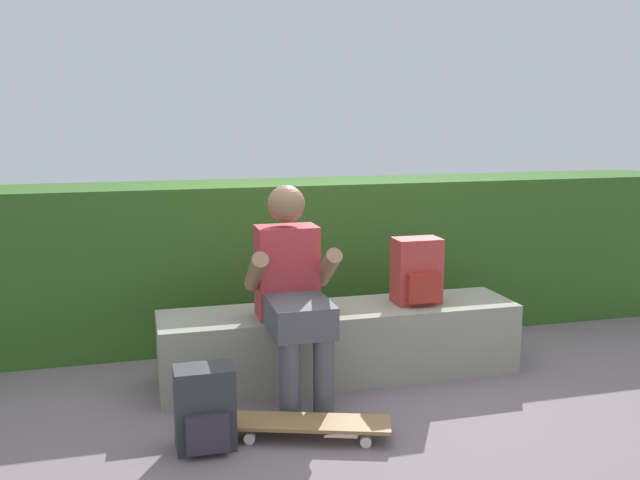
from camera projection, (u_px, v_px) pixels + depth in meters
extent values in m
plane|color=slate|center=(353.00, 393.00, 3.96)|extent=(24.00, 24.00, 0.00)
cube|color=gray|center=(341.00, 342.00, 4.17)|extent=(2.15, 0.49, 0.43)
cube|color=#B73338|center=(287.00, 271.00, 3.93)|extent=(0.34, 0.22, 0.52)
sphere|color=#8C6647|center=(286.00, 204.00, 3.86)|extent=(0.21, 0.21, 0.21)
cube|color=#4C4C51|center=(300.00, 316.00, 3.66)|extent=(0.32, 0.40, 0.17)
cylinder|color=#4C4C51|center=(290.00, 382.00, 3.55)|extent=(0.11, 0.11, 0.43)
cylinder|color=#4C4C51|center=(324.00, 379.00, 3.60)|extent=(0.11, 0.11, 0.43)
cylinder|color=#8C6647|center=(256.00, 272.00, 3.73)|extent=(0.09, 0.33, 0.27)
cylinder|color=#8C6647|center=(328.00, 268.00, 3.84)|extent=(0.09, 0.33, 0.27)
cube|color=olive|center=(309.00, 423.00, 3.39)|extent=(0.82, 0.45, 0.02)
cylinder|color=silver|center=(366.00, 428.00, 3.46)|extent=(0.06, 0.05, 0.05)
cylinder|color=silver|center=(366.00, 442.00, 3.31)|extent=(0.06, 0.05, 0.05)
cylinder|color=silver|center=(254.00, 425.00, 3.49)|extent=(0.06, 0.05, 0.05)
cylinder|color=silver|center=(250.00, 438.00, 3.34)|extent=(0.06, 0.05, 0.05)
cube|color=#B23833|center=(416.00, 271.00, 4.22)|extent=(0.28, 0.18, 0.40)
cube|color=#A2291F|center=(424.00, 288.00, 4.12)|extent=(0.20, 0.05, 0.18)
cube|color=#333338|center=(205.00, 407.00, 3.28)|extent=(0.28, 0.18, 0.40)
cube|color=#332E37|center=(208.00, 434.00, 3.19)|extent=(0.20, 0.05, 0.18)
cube|color=#305A1E|center=(284.00, 259.00, 4.94)|extent=(6.09, 0.63, 1.10)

